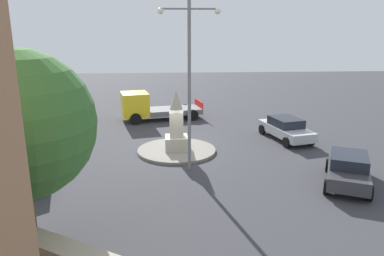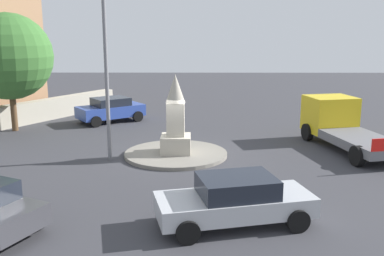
% 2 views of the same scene
% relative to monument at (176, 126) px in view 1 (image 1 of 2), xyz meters
% --- Properties ---
extents(ground_plane, '(80.00, 80.00, 0.00)m').
position_rel_monument_xyz_m(ground_plane, '(0.00, 0.00, -1.55)').
color(ground_plane, '#38383D').
extents(traffic_island, '(4.49, 4.49, 0.15)m').
position_rel_monument_xyz_m(traffic_island, '(0.00, 0.00, -1.47)').
color(traffic_island, gray).
rests_on(traffic_island, ground).
extents(monument, '(1.28, 1.28, 3.41)m').
position_rel_monument_xyz_m(monument, '(0.00, 0.00, 0.00)').
color(monument, '#B2AA99').
rests_on(monument, traffic_island).
extents(streetlamp, '(2.86, 0.28, 8.18)m').
position_rel_monument_xyz_m(streetlamp, '(0.57, -2.79, 3.33)').
color(streetlamp, slate).
rests_on(streetlamp, ground).
extents(car_dark_grey_waiting, '(3.20, 4.29, 1.42)m').
position_rel_monument_xyz_m(car_dark_grey_waiting, '(7.58, -5.10, -0.80)').
color(car_dark_grey_waiting, '#38383D').
rests_on(car_dark_grey_waiting, ground).
extents(car_silver_parked_left, '(2.71, 4.62, 1.41)m').
position_rel_monument_xyz_m(car_silver_parked_left, '(7.00, 1.96, -0.82)').
color(car_silver_parked_left, '#B7BABF').
rests_on(car_silver_parked_left, ground).
extents(car_blue_far_side, '(3.70, 4.15, 1.47)m').
position_rel_monument_xyz_m(car_blue_far_side, '(-7.34, -4.23, -0.77)').
color(car_blue_far_side, '#2D479E').
rests_on(car_blue_far_side, ground).
extents(truck_yellow_parked_right, '(6.43, 3.53, 2.19)m').
position_rel_monument_xyz_m(truck_yellow_parked_right, '(-1.91, 7.76, -0.51)').
color(truck_yellow_parked_right, yellow).
rests_on(truck_yellow_parked_right, ground).
extents(tree_near_wall, '(4.59, 4.59, 6.32)m').
position_rel_monument_xyz_m(tree_near_wall, '(-4.91, -9.05, 2.47)').
color(tree_near_wall, brown).
rests_on(tree_near_wall, ground).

